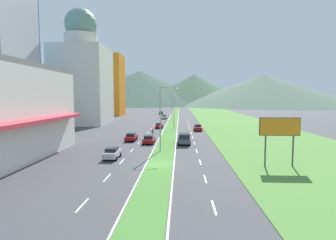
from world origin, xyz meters
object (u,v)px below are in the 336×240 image
at_px(car_0, 112,153).
at_px(street_lamp_far, 173,104).
at_px(car_3, 149,139).
at_px(car_6, 198,128).
at_px(pickup_truck_0, 184,139).
at_px(car_2, 159,125).
at_px(car_5, 161,113).
at_px(car_4, 131,137).
at_px(street_lamp_near, 162,115).
at_px(motorcycle_rider, 153,134).
at_px(car_1, 164,117).
at_px(billboard_roadside, 280,130).
at_px(street_lamp_mid, 172,111).

bearing_deg(car_0, street_lamp_far, -5.80).
relative_size(car_3, car_6, 0.93).
bearing_deg(pickup_truck_0, car_2, -165.46).
height_order(car_2, pickup_truck_0, pickup_truck_0).
height_order(car_5, car_6, car_6).
xyz_separation_m(car_4, car_5, (0.05, 78.87, -0.01)).
bearing_deg(car_6, pickup_truck_0, -10.75).
bearing_deg(car_4, street_lamp_near, -146.22).
bearing_deg(motorcycle_rider, car_1, 0.31).
relative_size(street_lamp_near, street_lamp_far, 0.96).
height_order(car_2, car_5, car_5).
bearing_deg(car_4, car_0, -179.47).
bearing_deg(motorcycle_rider, car_5, 2.76).
xyz_separation_m(car_1, car_2, (0.32, -30.15, -0.05)).
bearing_deg(motorcycle_rider, car_6, -42.03).
bearing_deg(car_5, street_lamp_near, -175.77).
bearing_deg(car_0, car_3, -16.20).
bearing_deg(street_lamp_far, billboard_roadside, -77.65).
bearing_deg(car_2, motorcycle_rider, 179.77).
distance_m(car_0, car_1, 66.77).
bearing_deg(car_5, car_4, 179.96).
height_order(car_4, pickup_truck_0, pickup_truck_0).
relative_size(car_1, car_4, 1.01).
distance_m(street_lamp_near, car_0, 9.66).
bearing_deg(car_1, street_lamp_far, -133.03).
xyz_separation_m(car_4, motorcycle_rider, (3.62, 4.72, -0.01)).
bearing_deg(car_0, car_4, 0.53).
bearing_deg(street_lamp_mid, car_2, 149.93).
bearing_deg(motorcycle_rider, car_0, 170.04).
xyz_separation_m(car_5, pickup_truck_0, (10.06, -82.20, 0.24)).
distance_m(car_4, car_5, 78.87).
xyz_separation_m(street_lamp_mid, pickup_truck_0, (2.76, -22.62, -3.75)).
bearing_deg(car_0, motorcycle_rider, -9.96).
xyz_separation_m(car_3, car_5, (-3.67, 81.66, -0.01)).
distance_m(car_2, car_4, 21.74).
bearing_deg(pickup_truck_0, car_0, -40.21).
xyz_separation_m(street_lamp_mid, car_4, (-7.35, -19.30, -3.98)).
bearing_deg(motorcycle_rider, pickup_truck_0, -141.11).
height_order(car_5, pickup_truck_0, pickup_truck_0).
relative_size(car_6, motorcycle_rider, 2.36).
bearing_deg(car_5, car_2, -176.37).
bearing_deg(car_6, street_lamp_mid, -117.30).
xyz_separation_m(car_2, car_6, (10.09, -5.44, 0.06)).
height_order(car_1, car_3, car_1).
distance_m(street_lamp_far, car_3, 51.67).
height_order(street_lamp_far, pickup_truck_0, street_lamp_far).
relative_size(car_1, pickup_truck_0, 0.83).
distance_m(street_lamp_far, car_6, 33.73).
bearing_deg(car_4, billboard_roadside, -130.92).
bearing_deg(car_2, street_lamp_mid, -120.07).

